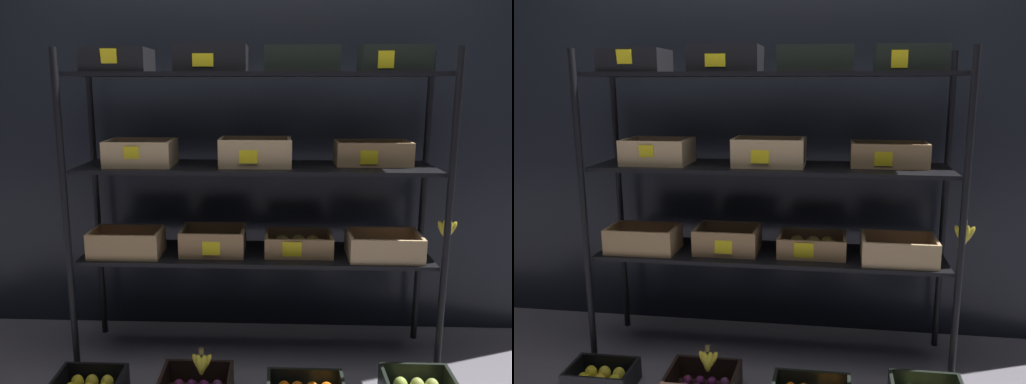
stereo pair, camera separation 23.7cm
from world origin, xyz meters
TOP-DOWN VIEW (x-y plane):
  - ground_plane at (0.00, 0.00)m, footprint 10.00×10.00m
  - storefront_wall at (0.00, 0.41)m, footprint 4.20×0.12m
  - display_rack at (0.01, -0.01)m, footprint 1.92×0.46m
  - crate_ground_lemon at (-0.76, -0.43)m, footprint 0.31×0.22m
  - banana_bunch_loose at (-0.23, -0.43)m, footprint 0.11×0.04m

SIDE VIEW (x-z plane):
  - ground_plane at x=0.00m, z-range 0.00..0.00m
  - crate_ground_lemon at x=-0.76m, z-range -0.01..0.10m
  - banana_bunch_loose at x=-0.23m, z-range 0.12..0.25m
  - display_rack at x=0.01m, z-range 0.22..1.84m
  - storefront_wall at x=0.00m, z-range 0.00..2.62m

